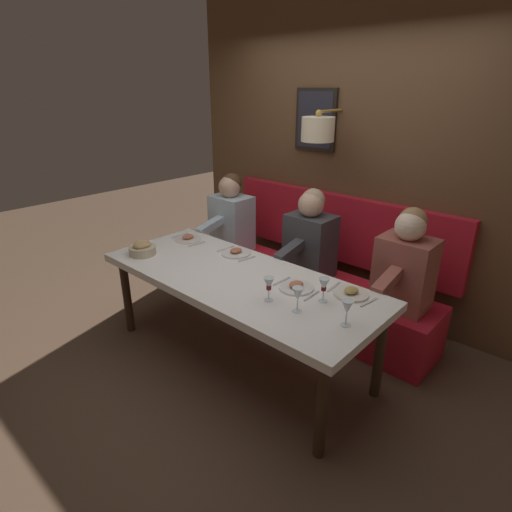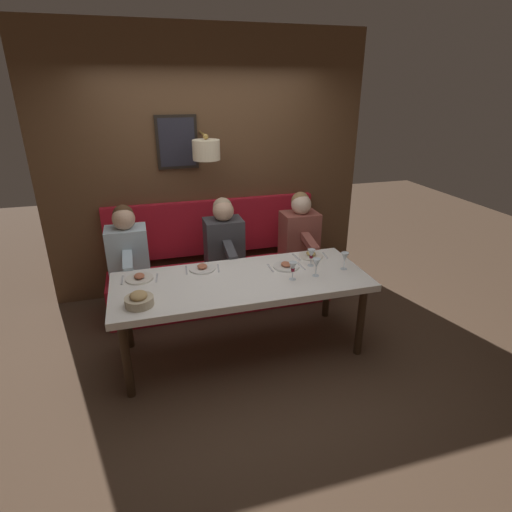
% 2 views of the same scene
% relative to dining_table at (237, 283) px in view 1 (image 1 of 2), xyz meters
% --- Properties ---
extents(ground_plane, '(12.00, 12.00, 0.00)m').
position_rel_dining_table_xyz_m(ground_plane, '(0.00, 0.00, -0.67)').
color(ground_plane, '#4C3828').
extents(dining_table, '(0.90, 2.23, 0.74)m').
position_rel_dining_table_xyz_m(dining_table, '(0.00, 0.00, 0.00)').
color(dining_table, white).
rests_on(dining_table, ground_plane).
extents(banquette_bench, '(0.52, 2.43, 0.45)m').
position_rel_dining_table_xyz_m(banquette_bench, '(0.89, 0.00, -0.45)').
color(banquette_bench, red).
rests_on(banquette_bench, ground_plane).
extents(back_wall_panel, '(0.59, 3.63, 2.90)m').
position_rel_dining_table_xyz_m(back_wall_panel, '(1.46, 0.00, 0.70)').
color(back_wall_panel, brown).
rests_on(back_wall_panel, ground_plane).
extents(diner_nearest, '(0.60, 0.40, 0.79)m').
position_rel_dining_table_xyz_m(diner_nearest, '(0.88, -0.90, 0.14)').
color(diner_nearest, '#934C42').
rests_on(diner_nearest, banquette_bench).
extents(diner_near, '(0.60, 0.40, 0.79)m').
position_rel_dining_table_xyz_m(diner_near, '(0.88, -0.03, 0.14)').
color(diner_near, '#3D3D42').
rests_on(diner_near, banquette_bench).
extents(diner_middle, '(0.60, 0.40, 0.79)m').
position_rel_dining_table_xyz_m(diner_middle, '(0.88, 0.96, 0.14)').
color(diner_middle, silver).
rests_on(diner_middle, banquette_bench).
extents(place_setting_0, '(0.24, 0.32, 0.05)m').
position_rel_dining_table_xyz_m(place_setting_0, '(0.29, 0.30, 0.08)').
color(place_setting_0, white).
rests_on(place_setting_0, dining_table).
extents(place_setting_1, '(0.24, 0.31, 0.05)m').
position_rel_dining_table_xyz_m(place_setting_1, '(0.12, -0.46, 0.08)').
color(place_setting_1, silver).
rests_on(place_setting_1, dining_table).
extents(place_setting_2, '(0.24, 0.32, 0.05)m').
position_rel_dining_table_xyz_m(place_setting_2, '(0.30, -0.78, 0.08)').
color(place_setting_2, silver).
rests_on(place_setting_2, dining_table).
extents(place_setting_3, '(0.24, 0.32, 0.05)m').
position_rel_dining_table_xyz_m(place_setting_3, '(0.24, 0.86, 0.08)').
color(place_setting_3, silver).
rests_on(place_setting_3, dining_table).
extents(wine_glass_0, '(0.07, 0.07, 0.16)m').
position_rel_dining_table_xyz_m(wine_glass_0, '(-0.13, -0.43, 0.18)').
color(wine_glass_0, silver).
rests_on(wine_glass_0, dining_table).
extents(wine_glass_1, '(0.07, 0.07, 0.16)m').
position_rel_dining_table_xyz_m(wine_glass_1, '(-0.12, -0.65, 0.18)').
color(wine_glass_1, silver).
rests_on(wine_glass_1, dining_table).
extents(wine_glass_2, '(0.07, 0.07, 0.16)m').
position_rel_dining_table_xyz_m(wine_glass_2, '(-0.06, -0.96, 0.18)').
color(wine_glass_2, silver).
rests_on(wine_glass_2, dining_table).
extents(wine_glass_3, '(0.07, 0.07, 0.16)m').
position_rel_dining_table_xyz_m(wine_glass_3, '(0.09, -0.70, 0.18)').
color(wine_glass_3, silver).
rests_on(wine_glass_3, dining_table).
extents(bread_bowl, '(0.22, 0.22, 0.12)m').
position_rel_dining_table_xyz_m(bread_bowl, '(-0.23, 0.87, 0.12)').
color(bread_bowl, beige).
rests_on(bread_bowl, dining_table).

